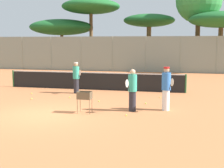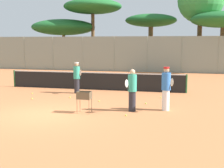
% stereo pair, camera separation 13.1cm
% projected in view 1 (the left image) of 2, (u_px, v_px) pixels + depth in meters
% --- Properties ---
extents(ground_plane, '(80.00, 80.00, 0.00)m').
position_uv_depth(ground_plane, '(46.00, 115.00, 12.46)').
color(ground_plane, '#C67242').
extents(tennis_net, '(10.98, 0.10, 1.07)m').
position_uv_depth(tennis_net, '(94.00, 81.00, 18.92)').
color(tennis_net, '#26592D').
rests_on(tennis_net, ground_plane).
extents(back_fence, '(29.32, 0.08, 3.42)m').
position_uv_depth(back_fence, '(129.00, 54.00, 30.22)').
color(back_fence, gray).
rests_on(back_fence, ground_plane).
extents(tree_0, '(7.26, 7.26, 5.45)m').
position_uv_depth(tree_0, '(62.00, 27.00, 35.88)').
color(tree_0, brown).
rests_on(tree_0, ground_plane).
extents(tree_1, '(6.10, 6.10, 5.74)m').
position_uv_depth(tree_1, '(221.00, 20.00, 29.46)').
color(tree_1, brown).
rests_on(tree_1, ground_plane).
extents(tree_2, '(4.59, 4.59, 9.34)m').
position_uv_depth(tree_2, '(199.00, 1.00, 31.36)').
color(tree_2, brown).
rests_on(tree_2, ground_plane).
extents(tree_3, '(6.46, 6.46, 7.59)m').
position_uv_depth(tree_3, '(91.00, 7.00, 34.60)').
color(tree_3, brown).
rests_on(tree_3, ground_plane).
extents(tree_4, '(5.70, 5.70, 5.97)m').
position_uv_depth(tree_4, '(149.00, 21.00, 34.71)').
color(tree_4, brown).
rests_on(tree_4, ground_plane).
extents(player_white_outfit, '(0.38, 0.91, 1.77)m').
position_uv_depth(player_white_outfit, '(132.00, 90.00, 13.00)').
color(player_white_outfit, '#26262D').
rests_on(player_white_outfit, ground_plane).
extents(player_red_cap, '(0.69, 0.73, 1.75)m').
position_uv_depth(player_red_cap, '(76.00, 77.00, 17.56)').
color(player_red_cap, '#26262D').
rests_on(player_red_cap, ground_plane).
extents(player_yellow_shirt, '(0.56, 0.86, 1.85)m').
position_uv_depth(player_yellow_shirt, '(166.00, 88.00, 13.14)').
color(player_yellow_shirt, white).
rests_on(player_yellow_shirt, ground_plane).
extents(ball_cart, '(0.56, 0.41, 0.88)m').
position_uv_depth(ball_cart, '(85.00, 97.00, 12.69)').
color(ball_cart, brown).
rests_on(ball_cart, ground_plane).
extents(tennis_ball_0, '(0.07, 0.07, 0.07)m').
position_uv_depth(tennis_ball_0, '(160.00, 97.00, 16.18)').
color(tennis_ball_0, '#D1E54C').
rests_on(tennis_ball_0, ground_plane).
extents(tennis_ball_1, '(0.07, 0.07, 0.07)m').
position_uv_depth(tennis_ball_1, '(70.00, 97.00, 16.17)').
color(tennis_ball_1, '#D1E54C').
rests_on(tennis_ball_1, ground_plane).
extents(tennis_ball_2, '(0.07, 0.07, 0.07)m').
position_uv_depth(tennis_ball_2, '(32.00, 99.00, 15.76)').
color(tennis_ball_2, '#D1E54C').
rests_on(tennis_ball_2, ground_plane).
extents(tennis_ball_3, '(0.07, 0.07, 0.07)m').
position_uv_depth(tennis_ball_3, '(99.00, 101.00, 15.13)').
color(tennis_ball_3, '#D1E54C').
rests_on(tennis_ball_3, ground_plane).
extents(tennis_ball_4, '(0.07, 0.07, 0.07)m').
position_uv_depth(tennis_ball_4, '(32.00, 93.00, 17.40)').
color(tennis_ball_4, '#D1E54C').
rests_on(tennis_ball_4, ground_plane).
extents(tennis_ball_5, '(0.07, 0.07, 0.07)m').
position_uv_depth(tennis_ball_5, '(126.00, 115.00, 12.23)').
color(tennis_ball_5, '#D1E54C').
rests_on(tennis_ball_5, ground_plane).
extents(tennis_ball_6, '(0.07, 0.07, 0.07)m').
position_uv_depth(tennis_ball_6, '(146.00, 103.00, 14.60)').
color(tennis_ball_6, '#D1E54C').
rests_on(tennis_ball_6, ground_plane).
extents(parked_car, '(4.20, 1.70, 1.60)m').
position_uv_depth(parked_car, '(133.00, 63.00, 33.12)').
color(parked_car, '#232328').
rests_on(parked_car, ground_plane).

